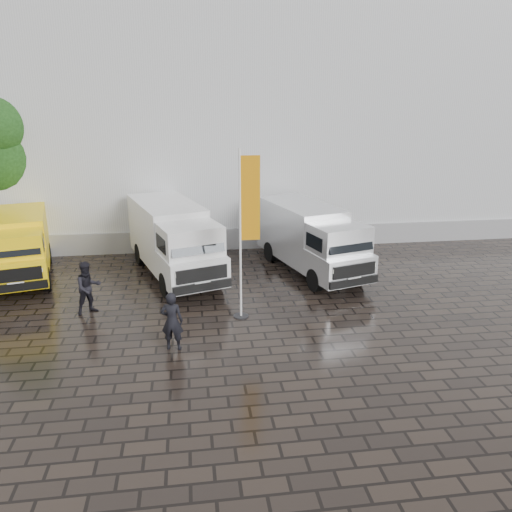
{
  "coord_description": "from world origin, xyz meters",
  "views": [
    {
      "loc": [
        -2.14,
        -14.81,
        7.1
      ],
      "look_at": [
        0.17,
        2.2,
        1.49
      ],
      "focal_mm": 35.0,
      "sensor_mm": 36.0,
      "label": 1
    }
  ],
  "objects_px": {
    "flagpole": "(246,226)",
    "van_yellow": "(19,248)",
    "van_silver": "(311,240)",
    "van_white": "(174,241)",
    "person_tent": "(88,288)",
    "wheelie_bin": "(331,238)",
    "person_front": "(172,321)"
  },
  "relations": [
    {
      "from": "van_yellow",
      "to": "person_tent",
      "type": "bearing_deg",
      "value": -62.31
    },
    {
      "from": "person_tent",
      "to": "van_silver",
      "type": "bearing_deg",
      "value": -12.4
    },
    {
      "from": "person_front",
      "to": "flagpole",
      "type": "bearing_deg",
      "value": -130.49
    },
    {
      "from": "van_white",
      "to": "flagpole",
      "type": "xyz_separation_m",
      "value": [
        2.42,
        -4.37,
        1.7
      ]
    },
    {
      "from": "van_silver",
      "to": "flagpole",
      "type": "relative_size",
      "value": 1.13
    },
    {
      "from": "person_tent",
      "to": "flagpole",
      "type": "bearing_deg",
      "value": -43.49
    },
    {
      "from": "van_yellow",
      "to": "van_silver",
      "type": "distance_m",
      "value": 11.69
    },
    {
      "from": "van_yellow",
      "to": "person_front",
      "type": "xyz_separation_m",
      "value": [
        6.14,
        -6.74,
        -0.38
      ]
    },
    {
      "from": "van_yellow",
      "to": "flagpole",
      "type": "distance_m",
      "value": 9.96
    },
    {
      "from": "flagpole",
      "to": "van_yellow",
      "type": "bearing_deg",
      "value": 150.53
    },
    {
      "from": "van_white",
      "to": "person_tent",
      "type": "distance_m",
      "value": 4.39
    },
    {
      "from": "van_white",
      "to": "van_silver",
      "type": "distance_m",
      "value": 5.58
    },
    {
      "from": "van_white",
      "to": "van_silver",
      "type": "relative_size",
      "value": 1.05
    },
    {
      "from": "flagpole",
      "to": "wheelie_bin",
      "type": "height_order",
      "value": "flagpole"
    },
    {
      "from": "flagpole",
      "to": "person_front",
      "type": "xyz_separation_m",
      "value": [
        -2.38,
        -1.93,
        -2.25
      ]
    },
    {
      "from": "van_yellow",
      "to": "flagpole",
      "type": "relative_size",
      "value": 0.99
    },
    {
      "from": "van_silver",
      "to": "wheelie_bin",
      "type": "relative_size",
      "value": 6.45
    },
    {
      "from": "person_front",
      "to": "person_tent",
      "type": "height_order",
      "value": "person_tent"
    },
    {
      "from": "flagpole",
      "to": "person_front",
      "type": "relative_size",
      "value": 3.14
    },
    {
      "from": "van_yellow",
      "to": "person_tent",
      "type": "distance_m",
      "value": 5.04
    },
    {
      "from": "wheelie_bin",
      "to": "person_front",
      "type": "bearing_deg",
      "value": -133.82
    },
    {
      "from": "person_tent",
      "to": "person_front",
      "type": "bearing_deg",
      "value": -78.46
    },
    {
      "from": "van_yellow",
      "to": "van_white",
      "type": "distance_m",
      "value": 6.12
    },
    {
      "from": "wheelie_bin",
      "to": "person_front",
      "type": "xyz_separation_m",
      "value": [
        -7.31,
        -9.1,
        0.4
      ]
    },
    {
      "from": "van_yellow",
      "to": "wheelie_bin",
      "type": "xyz_separation_m",
      "value": [
        13.45,
        2.36,
        -0.78
      ]
    },
    {
      "from": "person_front",
      "to": "person_tent",
      "type": "distance_m",
      "value": 4.1
    },
    {
      "from": "van_yellow",
      "to": "flagpole",
      "type": "height_order",
      "value": "flagpole"
    },
    {
      "from": "van_white",
      "to": "flagpole",
      "type": "height_order",
      "value": "flagpole"
    },
    {
      "from": "flagpole",
      "to": "wheelie_bin",
      "type": "xyz_separation_m",
      "value": [
        4.93,
        7.18,
        -2.65
      ]
    },
    {
      "from": "flagpole",
      "to": "wheelie_bin",
      "type": "distance_m",
      "value": 9.1
    },
    {
      "from": "van_yellow",
      "to": "van_silver",
      "type": "relative_size",
      "value": 0.88
    },
    {
      "from": "van_silver",
      "to": "person_tent",
      "type": "height_order",
      "value": "van_silver"
    }
  ]
}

